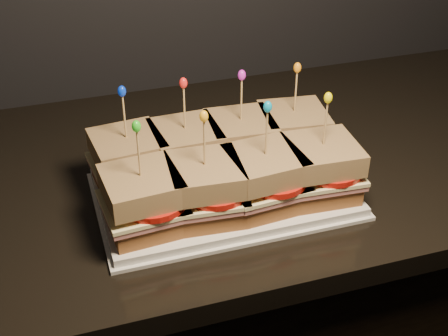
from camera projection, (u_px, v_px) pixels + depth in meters
name	position (u px, v px, depth m)	size (l,w,h in m)	color
cabinet	(327.00, 324.00, 1.38)	(2.36, 0.60, 0.88)	black
granite_slab	(349.00, 147.00, 1.13)	(2.40, 0.64, 0.04)	black
platter	(224.00, 193.00, 0.96)	(0.38, 0.23, 0.02)	white
platter_rim	(224.00, 196.00, 0.97)	(0.39, 0.25, 0.01)	white
sandwich_0_bread_bot	(130.00, 177.00, 0.96)	(0.10, 0.10, 0.03)	brown
sandwich_0_ham	(129.00, 167.00, 0.95)	(0.11, 0.10, 0.01)	#C06663
sandwich_0_cheese	(129.00, 164.00, 0.95)	(0.11, 0.11, 0.01)	#FFF3AB
sandwich_0_tomato	(137.00, 160.00, 0.94)	(0.10, 0.10, 0.01)	red
sandwich_0_bread_top	(127.00, 147.00, 0.93)	(0.10, 0.10, 0.03)	#582D0C
sandwich_0_pick	(125.00, 119.00, 0.90)	(0.00, 0.00, 0.09)	tan
sandwich_0_frill	(122.00, 91.00, 0.88)	(0.01, 0.01, 0.02)	#082ECE
sandwich_1_bread_bot	(187.00, 167.00, 0.98)	(0.10, 0.10, 0.03)	brown
sandwich_1_ham	(186.00, 158.00, 0.97)	(0.11, 0.10, 0.01)	#C06663
sandwich_1_cheese	(186.00, 154.00, 0.97)	(0.11, 0.11, 0.01)	#FFF3AB
sandwich_1_tomato	(194.00, 151.00, 0.96)	(0.10, 0.10, 0.01)	red
sandwich_1_bread_top	(185.00, 138.00, 0.95)	(0.10, 0.10, 0.03)	#582D0C
sandwich_1_pick	(184.00, 111.00, 0.93)	(0.00, 0.00, 0.09)	tan
sandwich_1_frill	(183.00, 83.00, 0.90)	(0.01, 0.01, 0.02)	red
sandwich_2_bread_bot	(240.00, 158.00, 1.01)	(0.10, 0.10, 0.03)	brown
sandwich_2_ham	(241.00, 149.00, 1.00)	(0.11, 0.10, 0.01)	#C06663
sandwich_2_cheese	(241.00, 145.00, 0.99)	(0.11, 0.11, 0.01)	#FFF3AB
sandwich_2_tomato	(249.00, 142.00, 0.99)	(0.10, 0.10, 0.01)	red
sandwich_2_bread_top	(241.00, 129.00, 0.98)	(0.10, 0.10, 0.03)	#582D0C
sandwich_2_pick	(241.00, 102.00, 0.95)	(0.00, 0.00, 0.09)	tan
sandwich_2_frill	(242.00, 75.00, 0.93)	(0.01, 0.01, 0.02)	#CA22C8
sandwich_3_bread_bot	(292.00, 150.00, 1.03)	(0.10, 0.10, 0.03)	brown
sandwich_3_ham	(292.00, 140.00, 1.02)	(0.11, 0.10, 0.01)	#C06663
sandwich_3_cheese	(293.00, 137.00, 1.02)	(0.11, 0.11, 0.01)	#FFF3AB
sandwich_3_tomato	(301.00, 133.00, 1.01)	(0.10, 0.10, 0.01)	red
sandwich_3_bread_top	(294.00, 121.00, 1.00)	(0.10, 0.10, 0.03)	#582D0C
sandwich_3_pick	(296.00, 94.00, 0.97)	(0.00, 0.00, 0.09)	tan
sandwich_3_frill	(297.00, 68.00, 0.95)	(0.01, 0.01, 0.02)	orange
sandwich_4_bread_bot	(144.00, 217.00, 0.87)	(0.10, 0.10, 0.03)	brown
sandwich_4_ham	(143.00, 207.00, 0.86)	(0.11, 0.10, 0.01)	#C06663
sandwich_4_cheese	(143.00, 203.00, 0.86)	(0.11, 0.11, 0.01)	#FFF3AB
sandwich_4_tomato	(152.00, 200.00, 0.85)	(0.10, 0.10, 0.01)	red
sandwich_4_bread_top	(142.00, 186.00, 0.84)	(0.10, 0.10, 0.03)	#582D0C
sandwich_4_pick	(139.00, 156.00, 0.82)	(0.00, 0.00, 0.09)	tan
sandwich_4_frill	(136.00, 126.00, 0.79)	(0.01, 0.01, 0.02)	green
sandwich_5_bread_bot	(206.00, 206.00, 0.90)	(0.10, 0.10, 0.03)	brown
sandwich_5_ham	(205.00, 196.00, 0.89)	(0.11, 0.10, 0.01)	#C06663
sandwich_5_cheese	(205.00, 192.00, 0.88)	(0.11, 0.11, 0.01)	#FFF3AB
sandwich_5_tomato	(215.00, 188.00, 0.88)	(0.10, 0.10, 0.01)	red
sandwich_5_bread_top	(205.00, 175.00, 0.87)	(0.10, 0.10, 0.03)	#582D0C
sandwich_5_pick	(204.00, 146.00, 0.84)	(0.00, 0.00, 0.09)	tan
sandwich_5_frill	(204.00, 116.00, 0.82)	(0.01, 0.01, 0.02)	#F3A61A
sandwich_6_bread_bot	(264.00, 195.00, 0.92)	(0.10, 0.10, 0.03)	brown
sandwich_6_ham	(264.00, 185.00, 0.91)	(0.11, 0.10, 0.01)	#C06663
sandwich_6_cheese	(265.00, 181.00, 0.91)	(0.11, 0.11, 0.01)	#FFF3AB
sandwich_6_tomato	(274.00, 178.00, 0.90)	(0.10, 0.10, 0.01)	red
sandwich_6_bread_top	(265.00, 164.00, 0.89)	(0.10, 0.10, 0.03)	#582D0C
sandwich_6_pick	(266.00, 136.00, 0.86)	(0.00, 0.00, 0.09)	tan
sandwich_6_frill	(268.00, 107.00, 0.84)	(0.01, 0.01, 0.02)	#088EB3
sandwich_7_bread_bot	(319.00, 185.00, 0.94)	(0.10, 0.10, 0.03)	brown
sandwich_7_ham	(320.00, 175.00, 0.93)	(0.11, 0.10, 0.01)	#C06663
sandwich_7_cheese	(321.00, 171.00, 0.93)	(0.11, 0.11, 0.01)	#FFF3AB
sandwich_7_tomato	(330.00, 167.00, 0.92)	(0.10, 0.10, 0.01)	red
sandwich_7_bread_top	(322.00, 154.00, 0.91)	(0.10, 0.10, 0.03)	#582D0C
sandwich_7_pick	(325.00, 126.00, 0.89)	(0.00, 0.00, 0.09)	tan
sandwich_7_frill	(328.00, 98.00, 0.86)	(0.01, 0.01, 0.02)	yellow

